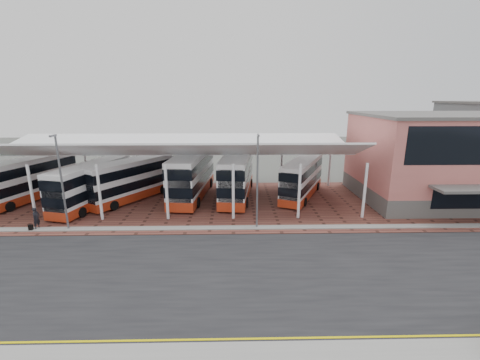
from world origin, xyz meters
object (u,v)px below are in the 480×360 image
at_px(terminal, 449,157).
at_px(bus_4, 237,175).
at_px(bus_1, 92,185).
at_px(bus_3, 192,175).
at_px(bus_5, 302,178).
at_px(bus_2, 131,180).
at_px(bus_0, 29,180).
at_px(pedestrian, 36,218).

xyz_separation_m(terminal, bus_4, (-22.56, 1.35, -2.20)).
relative_size(terminal, bus_1, 1.70).
height_order(bus_3, bus_5, bus_3).
height_order(bus_1, bus_2, bus_1).
height_order(bus_0, pedestrian, bus_0).
relative_size(bus_1, bus_3, 0.89).
bearing_deg(bus_0, bus_4, 19.29).
distance_m(bus_3, pedestrian, 15.13).
distance_m(bus_2, bus_4, 11.46).
bearing_deg(bus_2, bus_1, -120.36).
bearing_deg(bus_4, bus_5, 5.12).
relative_size(bus_0, bus_3, 0.92).
distance_m(terminal, bus_0, 45.02).
xyz_separation_m(terminal, bus_0, (-44.96, 0.54, -2.35)).
height_order(bus_4, pedestrian, bus_4).
distance_m(bus_0, bus_4, 22.41).
relative_size(bus_2, pedestrian, 5.43).
bearing_deg(terminal, bus_2, 179.25).
bearing_deg(bus_5, bus_2, -152.13).
bearing_deg(bus_5, bus_3, -155.86).
distance_m(bus_2, bus_3, 6.52).
height_order(terminal, pedestrian, terminal).
bearing_deg(bus_5, bus_1, -147.91).
bearing_deg(bus_1, pedestrian, -95.76).
bearing_deg(terminal, bus_0, 179.31).
distance_m(terminal, pedestrian, 40.50).
distance_m(bus_0, bus_5, 29.63).
xyz_separation_m(bus_1, pedestrian, (-2.21, -6.18, -1.23)).
xyz_separation_m(bus_0, bus_4, (22.40, 0.81, 0.15)).
xyz_separation_m(bus_3, bus_5, (12.21, -0.35, -0.37)).
distance_m(bus_2, pedestrian, 9.82).
height_order(bus_1, pedestrian, bus_1).
xyz_separation_m(bus_0, bus_1, (7.54, -1.86, -0.09)).
bearing_deg(bus_3, bus_1, -158.24).
bearing_deg(bus_2, bus_5, 34.66).
xyz_separation_m(bus_2, bus_3, (6.44, 1.03, 0.29)).
relative_size(terminal, bus_0, 1.64).
bearing_deg(bus_3, terminal, 2.90).
bearing_deg(bus_2, pedestrian, -92.93).
relative_size(bus_4, pedestrian, 6.36).
distance_m(bus_1, bus_5, 22.22).
height_order(bus_1, bus_3, bus_3).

